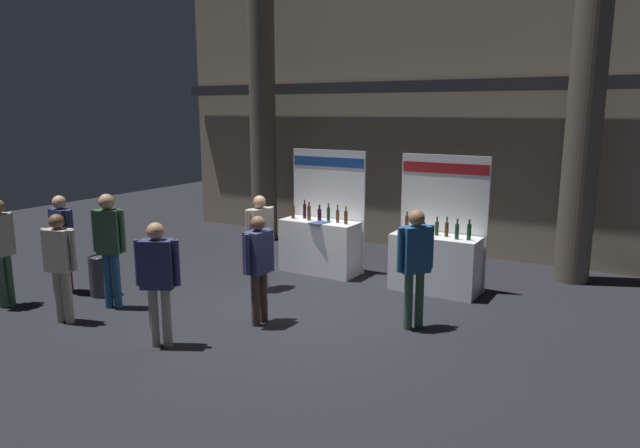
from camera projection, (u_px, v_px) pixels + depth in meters
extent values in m
plane|color=black|center=(292.00, 313.00, 8.82)|extent=(24.84, 24.84, 0.00)
cube|color=gray|center=(418.00, 102.00, 12.42)|extent=(12.42, 0.25, 6.47)
cube|color=#2D2D33|center=(413.00, 86.00, 12.10)|extent=(12.42, 0.20, 0.24)
cylinder|color=#665B4C|center=(263.00, 119.00, 13.40)|extent=(0.61, 0.61, 5.71)
cylinder|color=#665B4C|center=(584.00, 123.00, 9.94)|extent=(0.61, 0.61, 5.71)
cube|color=white|center=(319.00, 247.00, 10.91)|extent=(1.49, 0.60, 1.01)
cube|color=white|center=(328.00, 210.00, 11.07)|extent=(1.57, 0.04, 2.33)
cube|color=navy|center=(328.00, 162.00, 10.86)|extent=(1.52, 0.01, 0.18)
cylinder|color=#472D14|center=(293.00, 212.00, 11.04)|extent=(0.07, 0.07, 0.24)
cylinder|color=#472D14|center=(293.00, 204.00, 11.01)|extent=(0.03, 0.03, 0.08)
cylinder|color=red|center=(293.00, 201.00, 11.00)|extent=(0.03, 0.03, 0.02)
cylinder|color=black|center=(305.00, 211.00, 11.03)|extent=(0.07, 0.07, 0.28)
cylinder|color=black|center=(305.00, 202.00, 11.00)|extent=(0.03, 0.03, 0.07)
cylinder|color=red|center=(305.00, 200.00, 10.99)|extent=(0.03, 0.03, 0.02)
cylinder|color=#472D14|center=(309.00, 213.00, 10.84)|extent=(0.07, 0.07, 0.27)
cylinder|color=#472D14|center=(309.00, 205.00, 10.80)|extent=(0.03, 0.03, 0.06)
cylinder|color=black|center=(309.00, 203.00, 10.80)|extent=(0.03, 0.03, 0.02)
cylinder|color=black|center=(319.00, 215.00, 10.78)|extent=(0.07, 0.07, 0.23)
cylinder|color=black|center=(319.00, 207.00, 10.75)|extent=(0.03, 0.03, 0.08)
cylinder|color=gold|center=(319.00, 205.00, 10.74)|extent=(0.03, 0.03, 0.02)
cylinder|color=#19381E|center=(328.00, 215.00, 10.73)|extent=(0.06, 0.06, 0.26)
cylinder|color=#19381E|center=(328.00, 206.00, 10.70)|extent=(0.03, 0.03, 0.07)
cylinder|color=red|center=(328.00, 204.00, 10.69)|extent=(0.03, 0.03, 0.02)
cylinder|color=#472D14|center=(338.00, 216.00, 10.64)|extent=(0.06, 0.06, 0.23)
cylinder|color=#472D14|center=(338.00, 208.00, 10.61)|extent=(0.03, 0.03, 0.09)
cylinder|color=red|center=(338.00, 205.00, 10.60)|extent=(0.03, 0.03, 0.02)
cylinder|color=#472D14|center=(346.00, 218.00, 10.50)|extent=(0.07, 0.07, 0.23)
cylinder|color=#472D14|center=(346.00, 209.00, 10.47)|extent=(0.03, 0.03, 0.09)
cylinder|color=gold|center=(346.00, 206.00, 10.46)|extent=(0.03, 0.03, 0.02)
cube|color=#334772|center=(319.00, 223.00, 10.61)|extent=(0.31, 0.39, 0.01)
cube|color=white|center=(435.00, 264.00, 9.76)|extent=(1.48, 0.60, 0.98)
cube|color=white|center=(443.00, 222.00, 9.91)|extent=(1.55, 0.04, 2.32)
cube|color=maroon|center=(445.00, 168.00, 9.71)|extent=(1.51, 0.01, 0.18)
cylinder|color=#472D14|center=(407.00, 224.00, 9.97)|extent=(0.07, 0.07, 0.27)
cylinder|color=#472D14|center=(407.00, 214.00, 9.94)|extent=(0.03, 0.03, 0.07)
cylinder|color=gold|center=(407.00, 211.00, 9.93)|extent=(0.03, 0.03, 0.02)
cylinder|color=#19381E|center=(414.00, 227.00, 9.76)|extent=(0.06, 0.06, 0.23)
cylinder|color=#19381E|center=(414.00, 219.00, 9.74)|extent=(0.03, 0.03, 0.06)
cylinder|color=gold|center=(414.00, 217.00, 9.73)|extent=(0.03, 0.03, 0.02)
cylinder|color=black|center=(423.00, 229.00, 9.66)|extent=(0.08, 0.08, 0.22)
cylinder|color=black|center=(423.00, 221.00, 9.64)|extent=(0.03, 0.03, 0.06)
cylinder|color=gold|center=(423.00, 218.00, 9.63)|extent=(0.03, 0.03, 0.02)
cylinder|color=#19381E|center=(437.00, 229.00, 9.67)|extent=(0.07, 0.07, 0.23)
cylinder|color=#19381E|center=(437.00, 220.00, 9.64)|extent=(0.03, 0.03, 0.08)
cylinder|color=red|center=(437.00, 217.00, 9.63)|extent=(0.03, 0.03, 0.02)
cylinder|color=#472D14|center=(447.00, 230.00, 9.57)|extent=(0.06, 0.06, 0.24)
cylinder|color=#472D14|center=(447.00, 220.00, 9.54)|extent=(0.03, 0.03, 0.09)
cylinder|color=black|center=(447.00, 217.00, 9.53)|extent=(0.03, 0.03, 0.02)
cylinder|color=#19381E|center=(457.00, 232.00, 9.37)|extent=(0.07, 0.07, 0.25)
cylinder|color=#19381E|center=(457.00, 222.00, 9.34)|extent=(0.03, 0.03, 0.09)
cylinder|color=gold|center=(458.00, 219.00, 9.33)|extent=(0.03, 0.03, 0.02)
cylinder|color=#19381E|center=(469.00, 232.00, 9.31)|extent=(0.07, 0.07, 0.26)
cylinder|color=#19381E|center=(469.00, 222.00, 9.28)|extent=(0.03, 0.03, 0.06)
cylinder|color=red|center=(470.00, 220.00, 9.27)|extent=(0.03, 0.03, 0.02)
cylinder|color=#38383D|center=(101.00, 276.00, 9.59)|extent=(0.37, 0.37, 0.65)
torus|color=black|center=(99.00, 257.00, 9.52)|extent=(0.37, 0.37, 0.02)
cylinder|color=#ADA393|center=(154.00, 317.00, 7.51)|extent=(0.12, 0.12, 0.81)
cylinder|color=#ADA393|center=(167.00, 317.00, 7.50)|extent=(0.12, 0.12, 0.81)
cube|color=navy|center=(157.00, 264.00, 7.36)|extent=(0.48, 0.42, 0.64)
sphere|color=tan|center=(155.00, 231.00, 7.28)|extent=(0.22, 0.22, 0.22)
cylinder|color=navy|center=(138.00, 263.00, 7.37)|extent=(0.08, 0.08, 0.61)
cylinder|color=navy|center=(177.00, 263.00, 7.35)|extent=(0.08, 0.08, 0.61)
cylinder|color=silver|center=(265.00, 266.00, 9.99)|extent=(0.12, 0.12, 0.80)
cylinder|color=silver|center=(257.00, 268.00, 9.86)|extent=(0.12, 0.12, 0.80)
cube|color=#ADA393|center=(260.00, 227.00, 9.79)|extent=(0.31, 0.48, 0.63)
sphere|color=tan|center=(260.00, 202.00, 9.70)|extent=(0.22, 0.22, 0.22)
cylinder|color=#ADA393|center=(272.00, 223.00, 9.97)|extent=(0.08, 0.08, 0.60)
cylinder|color=#ADA393|center=(248.00, 228.00, 9.60)|extent=(0.08, 0.08, 0.60)
cylinder|color=#33563D|center=(408.00, 301.00, 8.08)|extent=(0.12, 0.12, 0.83)
cylinder|color=#33563D|center=(419.00, 300.00, 8.15)|extent=(0.12, 0.12, 0.83)
cube|color=navy|center=(416.00, 249.00, 7.97)|extent=(0.42, 0.45, 0.66)
sphere|color=#8C6647|center=(417.00, 218.00, 7.88)|extent=(0.23, 0.23, 0.23)
cylinder|color=navy|center=(400.00, 250.00, 7.88)|extent=(0.08, 0.08, 0.63)
cylinder|color=navy|center=(431.00, 247.00, 8.05)|extent=(0.08, 0.08, 0.63)
cylinder|color=#47382D|center=(263.00, 296.00, 8.38)|extent=(0.12, 0.12, 0.77)
cylinder|color=#47382D|center=(256.00, 300.00, 8.23)|extent=(0.12, 0.12, 0.77)
cube|color=navy|center=(258.00, 252.00, 8.17)|extent=(0.27, 0.41, 0.61)
sphere|color=brown|center=(258.00, 223.00, 8.08)|extent=(0.21, 0.21, 0.21)
cylinder|color=navy|center=(269.00, 248.00, 8.36)|extent=(0.08, 0.08, 0.58)
cylinder|color=navy|center=(247.00, 254.00, 7.97)|extent=(0.08, 0.08, 0.58)
cylinder|color=navy|center=(108.00, 281.00, 8.97)|extent=(0.12, 0.12, 0.88)
cylinder|color=navy|center=(117.00, 281.00, 8.96)|extent=(0.12, 0.12, 0.88)
cube|color=#33563D|center=(109.00, 232.00, 8.81)|extent=(0.41, 0.36, 0.69)
sphere|color=tan|center=(106.00, 202.00, 8.72)|extent=(0.24, 0.24, 0.24)
cylinder|color=#33563D|center=(95.00, 231.00, 8.82)|extent=(0.08, 0.08, 0.66)
cylinder|color=#33563D|center=(122.00, 231.00, 8.80)|extent=(0.08, 0.08, 0.66)
cylinder|color=maroon|center=(68.00, 270.00, 9.68)|extent=(0.12, 0.12, 0.81)
cylinder|color=maroon|center=(62.00, 269.00, 9.78)|extent=(0.12, 0.12, 0.81)
cube|color=navy|center=(61.00, 228.00, 9.59)|extent=(0.41, 0.24, 0.64)
sphere|color=tan|center=(59.00, 202.00, 9.50)|extent=(0.22, 0.22, 0.22)
cylinder|color=navy|center=(69.00, 229.00, 9.44)|extent=(0.08, 0.08, 0.61)
cylinder|color=navy|center=(53.00, 225.00, 9.72)|extent=(0.08, 0.08, 0.61)
cylinder|color=#ADA393|center=(59.00, 296.00, 8.38)|extent=(0.12, 0.12, 0.78)
cylinder|color=#ADA393|center=(68.00, 297.00, 8.33)|extent=(0.12, 0.12, 0.78)
cube|color=#ADA393|center=(59.00, 250.00, 8.22)|extent=(0.44, 0.33, 0.62)
sphere|color=brown|center=(56.00, 221.00, 8.13)|extent=(0.22, 0.22, 0.22)
cylinder|color=#ADA393|center=(45.00, 248.00, 8.28)|extent=(0.08, 0.08, 0.59)
cylinder|color=#ADA393|center=(73.00, 250.00, 8.15)|extent=(0.08, 0.08, 0.59)
cylinder|color=#33563D|center=(9.00, 280.00, 9.10)|extent=(0.12, 0.12, 0.83)
cylinder|color=#33563D|center=(1.00, 282.00, 8.98)|extent=(0.12, 0.12, 0.83)
cube|color=#ADA393|center=(0.00, 235.00, 8.89)|extent=(0.27, 0.34, 0.66)
cylinder|color=#ADA393|center=(12.00, 231.00, 9.07)|extent=(0.08, 0.08, 0.63)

